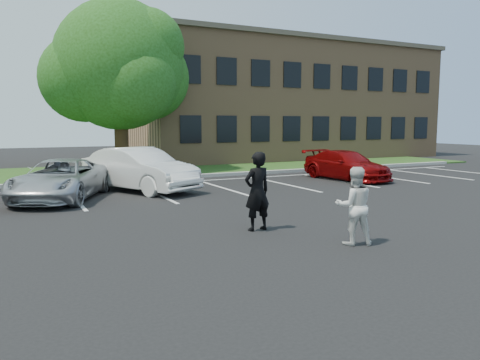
# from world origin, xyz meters

# --- Properties ---
(ground_plane) EXTENTS (90.00, 90.00, 0.00)m
(ground_plane) POSITION_xyz_m (0.00, 0.00, 0.00)
(ground_plane) COLOR black
(ground_plane) RESTS_ON ground
(curb) EXTENTS (40.00, 0.30, 0.15)m
(curb) POSITION_xyz_m (0.00, 12.00, 0.07)
(curb) COLOR gray
(curb) RESTS_ON ground
(grass_strip) EXTENTS (44.00, 8.00, 0.08)m
(grass_strip) POSITION_xyz_m (0.00, 16.00, 0.04)
(grass_strip) COLOR #1B3E0D
(grass_strip) RESTS_ON ground
(stall_lines) EXTENTS (34.00, 5.36, 0.01)m
(stall_lines) POSITION_xyz_m (1.40, 8.95, 0.01)
(stall_lines) COLOR silver
(stall_lines) RESTS_ON ground
(office_building) EXTENTS (22.40, 10.40, 8.30)m
(office_building) POSITION_xyz_m (14.00, 21.99, 4.16)
(office_building) COLOR #A07753
(office_building) RESTS_ON ground
(tree) EXTENTS (7.80, 7.20, 8.80)m
(tree) POSITION_xyz_m (0.68, 16.12, 5.35)
(tree) COLOR black
(tree) RESTS_ON ground
(man_black_suit) EXTENTS (0.73, 0.52, 1.89)m
(man_black_suit) POSITION_xyz_m (0.49, 1.07, 0.94)
(man_black_suit) COLOR black
(man_black_suit) RESTS_ON ground
(man_white_shirt) EXTENTS (0.98, 0.88, 1.65)m
(man_white_shirt) POSITION_xyz_m (1.69, -0.99, 0.83)
(man_white_shirt) COLOR silver
(man_white_shirt) RESTS_ON ground
(car_silver_minivan) EXTENTS (4.11, 5.35, 1.35)m
(car_silver_minivan) POSITION_xyz_m (-3.23, 7.98, 0.68)
(car_silver_minivan) COLOR #BABCC2
(car_silver_minivan) RESTS_ON ground
(car_white_sedan) EXTENTS (3.76, 5.23, 1.64)m
(car_white_sedan) POSITION_xyz_m (-0.35, 8.78, 0.82)
(car_white_sedan) COLOR white
(car_white_sedan) RESTS_ON ground
(car_red_compact) EXTENTS (2.23, 4.66, 1.31)m
(car_red_compact) POSITION_xyz_m (8.97, 8.15, 0.66)
(car_red_compact) COLOR #7C0606
(car_red_compact) RESTS_ON ground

